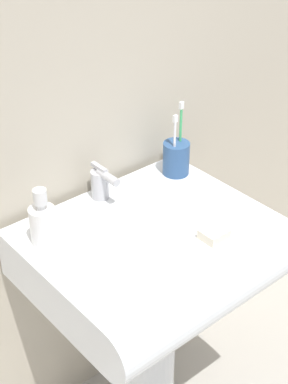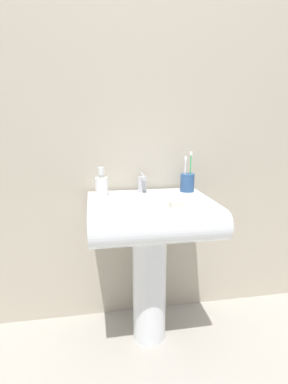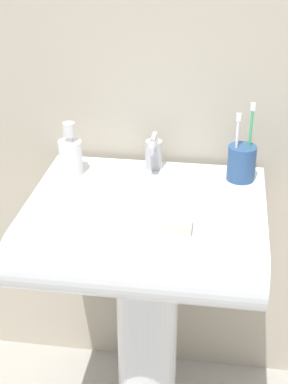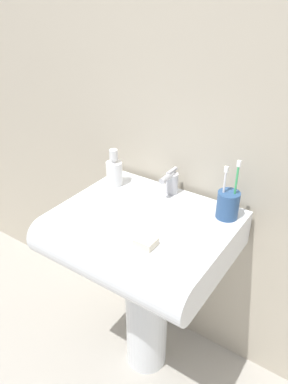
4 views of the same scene
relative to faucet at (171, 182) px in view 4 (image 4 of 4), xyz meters
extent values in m
plane|color=#ADA89E|center=(0.01, -0.17, -0.80)|extent=(6.00, 6.00, 0.00)
cube|color=#B7AD99|center=(0.01, 0.09, 0.40)|extent=(5.00, 0.05, 2.40)
cylinder|color=white|center=(0.01, -0.17, -0.49)|extent=(0.17, 0.17, 0.62)
cube|color=white|center=(0.01, -0.17, -0.11)|extent=(0.59, 0.44, 0.13)
cylinder|color=white|center=(0.01, -0.39, -0.11)|extent=(0.59, 0.13, 0.13)
cylinder|color=#B7B7BC|center=(0.00, 0.01, -0.01)|extent=(0.05, 0.05, 0.08)
cylinder|color=#B7B7BC|center=(0.00, -0.03, 0.03)|extent=(0.02, 0.07, 0.02)
cube|color=#B7B7BC|center=(0.00, 0.01, 0.04)|extent=(0.01, 0.06, 0.01)
cylinder|color=#2D5184|center=(0.24, -0.03, 0.00)|extent=(0.07, 0.07, 0.09)
cylinder|color=white|center=(0.22, -0.04, 0.04)|extent=(0.01, 0.01, 0.15)
cube|color=white|center=(0.22, -0.04, 0.13)|extent=(0.01, 0.01, 0.02)
cylinder|color=#3FB266|center=(0.25, -0.03, 0.06)|extent=(0.01, 0.01, 0.18)
cube|color=white|center=(0.25, -0.03, 0.15)|extent=(0.01, 0.01, 0.02)
cylinder|color=white|center=(-0.22, -0.06, 0.00)|extent=(0.06, 0.06, 0.09)
cylinder|color=silver|center=(-0.22, -0.06, 0.05)|extent=(0.02, 0.02, 0.01)
cylinder|color=silver|center=(-0.22, -0.06, 0.08)|extent=(0.03, 0.03, 0.04)
cube|color=silver|center=(0.10, -0.31, -0.04)|extent=(0.06, 0.05, 0.02)
camera|label=1|loc=(-0.75, -1.06, 0.81)|focal=55.00mm
camera|label=2|loc=(-0.26, -1.52, 0.32)|focal=28.00mm
camera|label=3|loc=(0.19, -1.45, 0.65)|focal=55.00mm
camera|label=4|loc=(0.60, -1.06, 0.65)|focal=35.00mm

